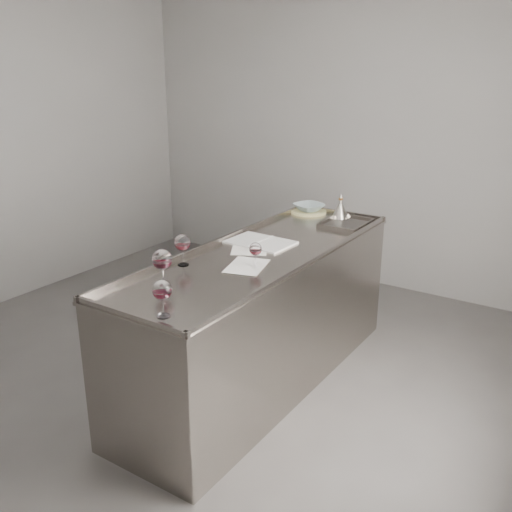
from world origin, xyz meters
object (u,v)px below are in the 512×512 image
Objects in this scene: wine_glass_left at (182,243)px; notebook at (260,242)px; ceramic_bowl at (309,207)px; wine_glass_middle at (162,260)px; counter at (261,318)px; wine_funnel at (340,210)px; wine_glass_small at (255,250)px; wine_glass_right at (162,291)px.

notebook is (0.15, 0.63, -0.13)m from wine_glass_left.
wine_glass_left reaches higher than ceramic_bowl.
counter is at bearing 80.56° from wine_glass_middle.
wine_glass_left is at bearing -101.89° from wine_funnel.
wine_glass_middle reaches higher than wine_funnel.
wine_glass_right is at bearing -89.24° from wine_glass_small.
wine_glass_small reaches higher than notebook.
wine_glass_left is 0.44× the size of notebook.
wine_funnel is at bearing 81.80° from notebook.
wine_glass_left is 0.96× the size of wine_funnel.
notebook is 2.20× the size of wine_funnel.
wine_glass_small is 1.33m from wine_funnel.
wine_glass_left is at bearing -101.24° from notebook.
notebook is (0.01, 0.97, -0.15)m from wine_glass_middle.
wine_glass_middle reaches higher than ceramic_bowl.
counter is at bearing -53.02° from notebook.
wine_glass_right is 0.83m from wine_glass_small.
wine_glass_middle is 1.08× the size of wine_funnel.
wine_glass_small is at bearing -58.03° from notebook.
wine_glass_middle is (0.14, -0.34, 0.02)m from wine_glass_left.
wine_glass_right is 2.19m from ceramic_bowl.
notebook is at bearing -100.63° from wine_funnel.
wine_glass_right is (0.26, -0.29, -0.02)m from wine_glass_middle.
counter is 0.52m from notebook.
wine_glass_small is (-0.01, 0.83, -0.03)m from wine_glass_right.
wine_glass_left is 1.01× the size of wine_glass_right.
wine_funnel is (0.17, 0.90, 0.06)m from notebook.
ceramic_bowl is (-0.35, 1.33, -0.06)m from wine_glass_small.
wine_glass_left is at bearing 122.92° from wine_glass_right.
ceramic_bowl is 1.15× the size of wine_funnel.
wine_glass_middle reaches higher than wine_glass_left.
ceramic_bowl is (-0.36, 2.16, -0.09)m from wine_glass_right.
wine_funnel is at bearing 87.46° from counter.
counter is 5.44× the size of notebook.
wine_funnel reaches higher than wine_glass_right.
wine_glass_middle is (-0.13, -0.79, 0.62)m from counter.
ceramic_bowl is (-0.10, 1.87, -0.11)m from wine_glass_middle.
wine_glass_left is 1.54m from ceramic_bowl.
wine_funnel is (0.28, -0.00, 0.01)m from ceramic_bowl.
wine_glass_small is 0.35× the size of notebook.
wine_glass_middle is 1.40× the size of wine_glass_small.
wine_glass_small is (0.12, -0.25, 0.58)m from counter.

